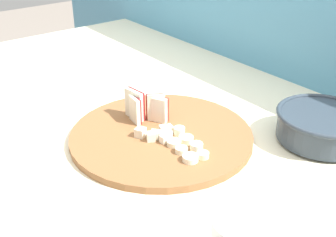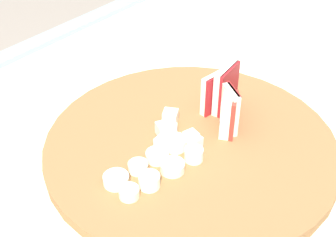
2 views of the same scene
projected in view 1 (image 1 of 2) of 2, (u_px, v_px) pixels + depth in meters
The scene contains 6 objects.
tile_backsplash at pixel (261, 150), 1.35m from camera, with size 2.40×0.04×1.34m, color #4C8EB2.
cutting_board at pixel (161, 136), 0.89m from camera, with size 0.37×0.37×0.01m, color brown.
apple_wedge_fan at pixel (146, 107), 0.92m from camera, with size 0.09×0.07×0.06m.
apple_dice_pile at pixel (155, 133), 0.87m from camera, with size 0.07×0.08×0.02m.
banana_slice_rows at pixel (183, 144), 0.84m from camera, with size 0.12×0.07×0.02m.
ceramic_bowl at pixel (323, 125), 0.87m from camera, with size 0.19×0.19×0.06m.
Camera 1 is at (0.73, -0.49, 1.39)m, focal length 46.30 mm.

